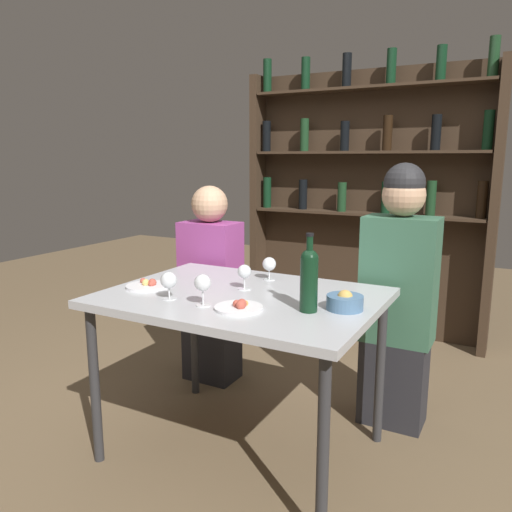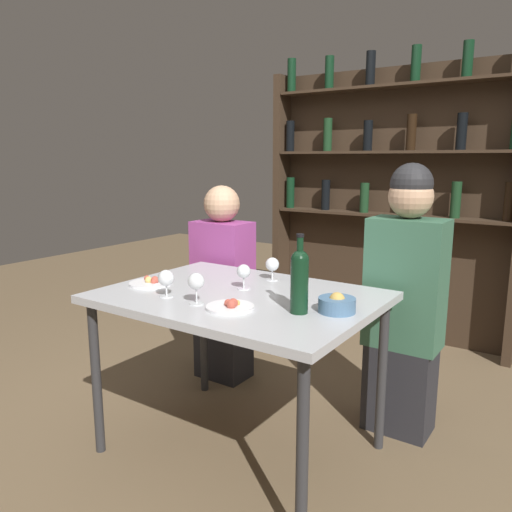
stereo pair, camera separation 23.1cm
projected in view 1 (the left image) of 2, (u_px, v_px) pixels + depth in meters
ground_plane at (243, 449)px, 2.38m from camera, size 10.00×10.00×0.00m
dining_table at (242, 308)px, 2.24m from camera, size 1.20×0.89×0.77m
wine_rack_wall at (366, 191)px, 3.80m from camera, size 1.87×0.21×2.13m
wine_bottle at (309, 277)px, 1.95m from camera, size 0.07×0.07×0.31m
wine_glass_0 at (244, 272)px, 2.29m from camera, size 0.06×0.06×0.12m
wine_glass_1 at (269, 265)px, 2.48m from camera, size 0.07×0.07×0.11m
wine_glass_2 at (169, 281)px, 2.13m from camera, size 0.07×0.07×0.12m
wine_glass_3 at (203, 284)px, 2.03m from camera, size 0.07×0.07×0.13m
food_plate_0 at (239, 307)px, 2.00m from camera, size 0.20×0.20×0.04m
food_plate_1 at (147, 285)px, 2.34m from camera, size 0.20×0.20×0.04m
snack_bowl at (345, 302)px, 1.99m from camera, size 0.15×0.15×0.08m
seated_person_left at (211, 289)px, 3.05m from camera, size 0.35×0.22×1.21m
seated_person_right at (398, 299)px, 2.51m from camera, size 0.36×0.22×1.34m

